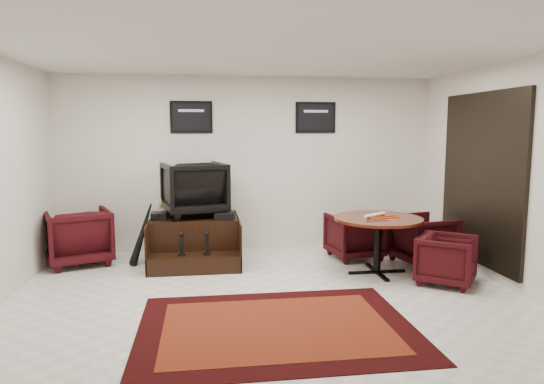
{
  "coord_description": "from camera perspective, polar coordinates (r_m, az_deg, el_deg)",
  "views": [
    {
      "loc": [
        -0.71,
        -5.32,
        1.95
      ],
      "look_at": [
        0.16,
        0.9,
        1.14
      ],
      "focal_mm": 32.0,
      "sensor_mm": 36.0,
      "label": 1
    }
  ],
  "objects": [
    {
      "name": "shine_podium",
      "position": [
        7.36,
        -9.04,
        -5.68
      ],
      "size": [
        1.29,
        1.33,
        0.66
      ],
      "color": "black",
      "rests_on": "ground"
    },
    {
      "name": "umbrella_black",
      "position": [
        7.24,
        -15.13,
        -5.17
      ],
      "size": [
        0.31,
        0.12,
        0.84
      ],
      "primitive_type": null,
      "color": "black",
      "rests_on": "ground"
    },
    {
      "name": "ground",
      "position": [
        5.71,
        -0.34,
        -12.65
      ],
      "size": [
        6.0,
        6.0,
        0.0
      ],
      "primitive_type": "plane",
      "color": "white",
      "rests_on": "ground"
    },
    {
      "name": "armchair_side",
      "position": [
        7.63,
        -21.83,
        -4.6
      ],
      "size": [
        1.1,
        1.07,
        0.89
      ],
      "primitive_type": "imported",
      "rotation": [
        0.0,
        0.0,
        3.51
      ],
      "color": "black",
      "rests_on": "ground"
    },
    {
      "name": "area_rug",
      "position": [
        4.99,
        0.54,
        -15.6
      ],
      "size": [
        2.72,
        2.04,
        0.01
      ],
      "color": "black",
      "rests_on": "ground"
    },
    {
      "name": "table_chair_corner",
      "position": [
        6.58,
        19.87,
        -7.24
      ],
      "size": [
        0.91,
        0.92,
        0.69
      ],
      "primitive_type": "imported",
      "rotation": [
        0.0,
        0.0,
        0.92
      ],
      "color": "black",
      "rests_on": "ground"
    },
    {
      "name": "shoes_pair",
      "position": [
        7.22,
        -13.17,
        -2.74
      ],
      "size": [
        0.23,
        0.27,
        0.1
      ],
      "color": "black",
      "rests_on": "shine_podium"
    },
    {
      "name": "room_shell",
      "position": [
        5.56,
        3.67,
        5.6
      ],
      "size": [
        6.02,
        5.02,
        2.81
      ],
      "color": "beige",
      "rests_on": "ground"
    },
    {
      "name": "table_chair_back",
      "position": [
        7.53,
        9.68,
        -4.83
      ],
      "size": [
        0.83,
        0.8,
        0.76
      ],
      "primitive_type": "imported",
      "rotation": [
        0.0,
        0.0,
        3.3
      ],
      "color": "black",
      "rests_on": "ground"
    },
    {
      "name": "paper_roll",
      "position": [
        6.74,
        12.02,
        -2.66
      ],
      "size": [
        0.38,
        0.27,
        0.05
      ],
      "primitive_type": "cylinder",
      "rotation": [
        0.0,
        1.57,
        0.59
      ],
      "color": "white",
      "rests_on": "meeting_table"
    },
    {
      "name": "polish_kit",
      "position": [
        7.04,
        -5.58,
        -2.85
      ],
      "size": [
        0.31,
        0.24,
        0.1
      ],
      "primitive_type": "cube",
      "rotation": [
        0.0,
        0.0,
        -0.21
      ],
      "color": "black",
      "rests_on": "shine_podium"
    },
    {
      "name": "shine_chair",
      "position": [
        7.36,
        -9.15,
        0.71
      ],
      "size": [
        1.05,
        1.01,
        0.9
      ],
      "primitive_type": "imported",
      "rotation": [
        0.0,
        0.0,
        3.38
      ],
      "color": "black",
      "rests_on": "shine_podium"
    },
    {
      "name": "table_clutter",
      "position": [
        6.66,
        12.96,
        -2.98
      ],
      "size": [
        0.56,
        0.39,
        0.01
      ],
      "color": "#DF560C",
      "rests_on": "meeting_table"
    },
    {
      "name": "umbrella_hooked",
      "position": [
        7.29,
        -15.04,
        -4.69
      ],
      "size": [
        0.35,
        0.13,
        0.93
      ],
      "primitive_type": null,
      "color": "black",
      "rests_on": "ground"
    },
    {
      "name": "table_chair_window",
      "position": [
        7.46,
        17.35,
        -5.06
      ],
      "size": [
        0.87,
        0.91,
        0.79
      ],
      "primitive_type": "imported",
      "rotation": [
        0.0,
        0.0,
        1.79
      ],
      "color": "black",
      "rests_on": "ground"
    },
    {
      "name": "meeting_table",
      "position": [
        6.72,
        12.37,
        -3.72
      ],
      "size": [
        1.19,
        1.19,
        0.78
      ],
      "color": "#431209",
      "rests_on": "ground"
    }
  ]
}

